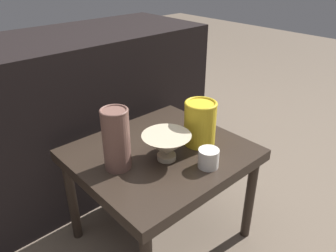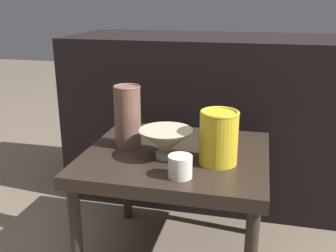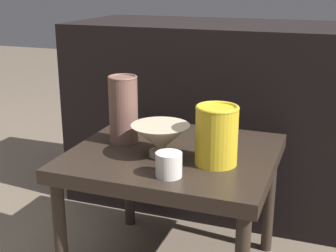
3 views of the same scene
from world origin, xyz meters
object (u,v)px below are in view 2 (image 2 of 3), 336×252
(cup, at_px, (180,166))
(bowl, at_px, (166,142))
(vase_colorful_right, at_px, (219,136))
(vase_textured_left, at_px, (128,116))

(cup, bearing_deg, bowl, 119.58)
(vase_colorful_right, bearing_deg, cup, -126.14)
(vase_colorful_right, bearing_deg, vase_textured_left, 166.74)
(vase_textured_left, xyz_separation_m, cup, (0.21, -0.19, -0.07))
(vase_textured_left, bearing_deg, vase_colorful_right, -13.26)
(bowl, relative_size, vase_textured_left, 0.80)
(bowl, relative_size, cup, 2.43)
(bowl, xyz_separation_m, vase_textured_left, (-0.14, 0.07, 0.05))
(bowl, xyz_separation_m, vase_colorful_right, (0.16, -0.00, 0.03))
(cup, bearing_deg, vase_textured_left, 138.01)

